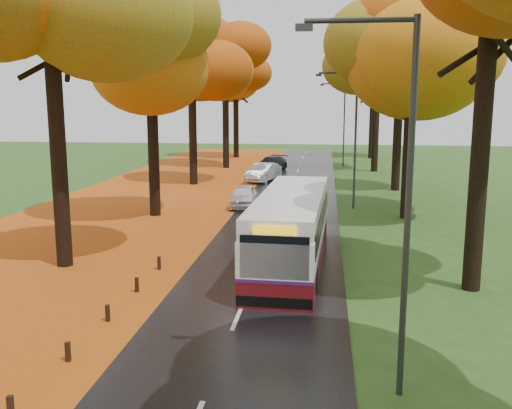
% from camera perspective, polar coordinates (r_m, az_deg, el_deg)
% --- Properties ---
extents(road, '(6.50, 90.00, 0.04)m').
position_cam_1_polar(road, '(29.64, 2.00, -1.95)').
color(road, black).
rests_on(road, ground).
extents(centre_line, '(0.12, 90.00, 0.01)m').
position_cam_1_polar(centre_line, '(29.63, 2.00, -1.91)').
color(centre_line, silver).
rests_on(centre_line, road).
extents(leaf_verge, '(12.00, 90.00, 0.02)m').
position_cam_1_polar(leaf_verge, '(31.69, -14.44, -1.49)').
color(leaf_verge, '#803F0B').
rests_on(leaf_verge, ground).
extents(leaf_drift, '(0.90, 90.00, 0.01)m').
position_cam_1_polar(leaf_drift, '(30.04, -3.81, -1.75)').
color(leaf_drift, '#CE5015').
rests_on(leaf_drift, road).
extents(trees_left, '(9.20, 74.00, 13.88)m').
position_cam_1_polar(trees_left, '(32.54, -10.76, 15.83)').
color(trees_left, black).
rests_on(trees_left, ground).
extents(trees_right, '(9.30, 74.20, 13.96)m').
position_cam_1_polar(trees_right, '(31.30, 16.23, 16.11)').
color(trees_right, black).
rests_on(trees_right, ground).
extents(streetlamp_near, '(2.45, 0.18, 8.00)m').
position_cam_1_polar(streetlamp_near, '(12.05, 13.91, 2.28)').
color(streetlamp_near, '#333538').
rests_on(streetlamp_near, ground).
extents(streetlamp_mid, '(2.45, 0.18, 8.00)m').
position_cam_1_polar(streetlamp_mid, '(33.92, 9.51, 7.48)').
color(streetlamp_mid, '#333538').
rests_on(streetlamp_mid, ground).
extents(streetlamp_far, '(2.45, 0.18, 8.00)m').
position_cam_1_polar(streetlamp_far, '(55.89, 8.56, 8.60)').
color(streetlamp_far, '#333538').
rests_on(streetlamp_far, ground).
extents(bus, '(2.81, 10.61, 2.77)m').
position_cam_1_polar(bus, '(22.19, 3.56, -2.28)').
color(bus, '#5A0E13').
rests_on(bus, road).
extents(car_white, '(1.73, 3.84, 1.28)m').
position_cam_1_polar(car_white, '(34.19, -1.26, 0.84)').
color(car_white, silver).
rests_on(car_white, road).
extents(car_silver, '(2.65, 4.58, 1.43)m').
position_cam_1_polar(car_silver, '(44.95, 0.74, 3.23)').
color(car_silver, '#A0A3A8').
rests_on(car_silver, road).
extents(car_dark, '(3.02, 4.90, 1.32)m').
position_cam_1_polar(car_dark, '(51.51, 1.54, 4.09)').
color(car_dark, black).
rests_on(car_dark, road).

